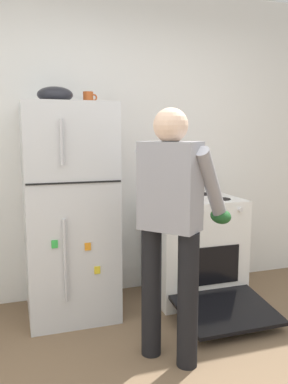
# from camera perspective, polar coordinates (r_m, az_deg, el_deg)

# --- Properties ---
(kitchen_wall_back) EXTENTS (6.00, 0.10, 2.70)m
(kitchen_wall_back) POSITION_cam_1_polar(r_m,az_deg,el_deg) (3.62, -3.91, 6.86)
(kitchen_wall_back) COLOR white
(kitchen_wall_back) RESTS_ON ground
(refrigerator) EXTENTS (0.68, 0.72, 1.67)m
(refrigerator) POSITION_cam_1_polar(r_m,az_deg,el_deg) (3.21, -10.65, -2.71)
(refrigerator) COLOR silver
(refrigerator) RESTS_ON ground
(stove_range) EXTENTS (0.76, 1.21, 0.89)m
(stove_range) POSITION_cam_1_polar(r_m,az_deg,el_deg) (3.60, 7.12, -7.99)
(stove_range) COLOR white
(stove_range) RESTS_ON ground
(person_cook) EXTENTS (0.64, 0.67, 1.60)m
(person_cook) POSITION_cam_1_polar(r_m,az_deg,el_deg) (2.48, 4.06, -3.20)
(person_cook) COLOR black
(person_cook) RESTS_ON ground
(red_pot) EXTENTS (0.33, 0.23, 0.11)m
(red_pot) POSITION_cam_1_polar(r_m,az_deg,el_deg) (3.39, 5.07, -0.06)
(red_pot) COLOR red
(red_pot) RESTS_ON stove_range
(coffee_mug) EXTENTS (0.11, 0.08, 0.10)m
(coffee_mug) POSITION_cam_1_polar(r_m,az_deg,el_deg) (3.24, -7.93, 13.17)
(coffee_mug) COLOR #B24C1E
(coffee_mug) RESTS_ON refrigerator
(pepper_mill) EXTENTS (0.05, 0.05, 0.16)m
(pepper_mill) POSITION_cam_1_polar(r_m,az_deg,el_deg) (3.81, 9.94, 1.17)
(pepper_mill) COLOR brown
(pepper_mill) RESTS_ON stove_range
(mixing_bowl) EXTENTS (0.27, 0.27, 0.12)m
(mixing_bowl) POSITION_cam_1_polar(r_m,az_deg,el_deg) (3.16, -12.59, 13.40)
(mixing_bowl) COLOR black
(mixing_bowl) RESTS_ON refrigerator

